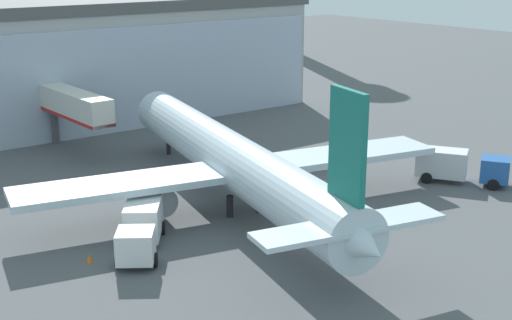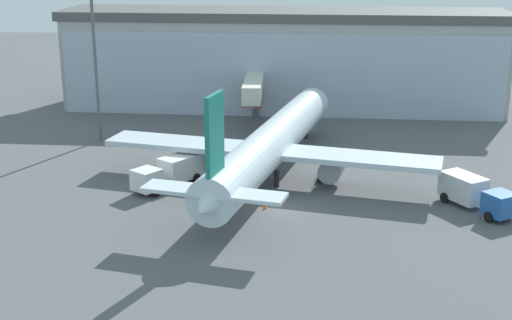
{
  "view_description": "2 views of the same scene",
  "coord_description": "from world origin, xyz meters",
  "px_view_note": "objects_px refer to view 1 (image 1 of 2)",
  "views": [
    {
      "loc": [
        -30.95,
        -31.97,
        18.35
      ],
      "look_at": [
        1.53,
        8.05,
        3.09
      ],
      "focal_mm": 50.0,
      "sensor_mm": 36.0,
      "label": 1
    },
    {
      "loc": [
        1.01,
        -57.3,
        22.03
      ],
      "look_at": [
        -2.09,
        6.64,
        2.29
      ],
      "focal_mm": 50.0,
      "sensor_mm": 36.0,
      "label": 2
    }
  ],
  "objects_px": {
    "safety_cone_wingtip": "(89,258)",
    "catering_truck": "(141,227)",
    "jet_bridge": "(73,105)",
    "baggage_cart": "(287,184)",
    "safety_cone_nose": "(304,235)",
    "airplane": "(233,161)",
    "fuel_truck": "(459,165)"
  },
  "relations": [
    {
      "from": "airplane",
      "to": "safety_cone_nose",
      "type": "xyz_separation_m",
      "value": [
        -0.25,
        -8.07,
        -3.19
      ]
    },
    {
      "from": "safety_cone_wingtip",
      "to": "catering_truck",
      "type": "bearing_deg",
      "value": -2.11
    },
    {
      "from": "jet_bridge",
      "to": "safety_cone_wingtip",
      "type": "distance_m",
      "value": 25.86
    },
    {
      "from": "fuel_truck",
      "to": "safety_cone_wingtip",
      "type": "distance_m",
      "value": 30.95
    },
    {
      "from": "airplane",
      "to": "catering_truck",
      "type": "bearing_deg",
      "value": 120.16
    },
    {
      "from": "safety_cone_nose",
      "to": "safety_cone_wingtip",
      "type": "bearing_deg",
      "value": 156.63
    },
    {
      "from": "catering_truck",
      "to": "fuel_truck",
      "type": "bearing_deg",
      "value": 117.33
    },
    {
      "from": "jet_bridge",
      "to": "safety_cone_wingtip",
      "type": "height_order",
      "value": "jet_bridge"
    },
    {
      "from": "baggage_cart",
      "to": "safety_cone_wingtip",
      "type": "xyz_separation_m",
      "value": [
        -18.4,
        -2.63,
        -0.23
      ]
    },
    {
      "from": "jet_bridge",
      "to": "baggage_cart",
      "type": "xyz_separation_m",
      "value": [
        8.17,
        -20.73,
        -4.01
      ]
    },
    {
      "from": "catering_truck",
      "to": "fuel_truck",
      "type": "height_order",
      "value": "same"
    },
    {
      "from": "jet_bridge",
      "to": "safety_cone_nose",
      "type": "bearing_deg",
      "value": -175.21
    },
    {
      "from": "jet_bridge",
      "to": "safety_cone_wingtip",
      "type": "xyz_separation_m",
      "value": [
        -10.22,
        -23.37,
        -4.24
      ]
    },
    {
      "from": "baggage_cart",
      "to": "safety_cone_nose",
      "type": "height_order",
      "value": "baggage_cart"
    },
    {
      "from": "fuel_truck",
      "to": "baggage_cart",
      "type": "relative_size",
      "value": 2.46
    },
    {
      "from": "airplane",
      "to": "safety_cone_nose",
      "type": "bearing_deg",
      "value": -167.69
    },
    {
      "from": "fuel_truck",
      "to": "safety_cone_nose",
      "type": "bearing_deg",
      "value": -118.31
    },
    {
      "from": "airplane",
      "to": "fuel_truck",
      "type": "bearing_deg",
      "value": -98.43
    },
    {
      "from": "jet_bridge",
      "to": "airplane",
      "type": "bearing_deg",
      "value": -172.63
    },
    {
      "from": "jet_bridge",
      "to": "airplane",
      "type": "xyz_separation_m",
      "value": [
        2.75,
        -20.8,
        -1.05
      ]
    },
    {
      "from": "fuel_truck",
      "to": "safety_cone_nose",
      "type": "xyz_separation_m",
      "value": [
        -17.84,
        -0.78,
        -1.19
      ]
    },
    {
      "from": "catering_truck",
      "to": "airplane",
      "type": "bearing_deg",
      "value": 143.07
    },
    {
      "from": "airplane",
      "to": "catering_truck",
      "type": "xyz_separation_m",
      "value": [
        -9.37,
        -2.7,
        -2.0
      ]
    },
    {
      "from": "baggage_cart",
      "to": "safety_cone_nose",
      "type": "xyz_separation_m",
      "value": [
        -5.67,
        -8.13,
        -0.23
      ]
    },
    {
      "from": "catering_truck",
      "to": "safety_cone_wingtip",
      "type": "bearing_deg",
      "value": -55.13
    },
    {
      "from": "jet_bridge",
      "to": "safety_cone_wingtip",
      "type": "relative_size",
      "value": 21.76
    },
    {
      "from": "fuel_truck",
      "to": "baggage_cart",
      "type": "xyz_separation_m",
      "value": [
        -12.17,
        7.35,
        -0.97
      ]
    },
    {
      "from": "catering_truck",
      "to": "baggage_cart",
      "type": "relative_size",
      "value": 2.38
    },
    {
      "from": "catering_truck",
      "to": "safety_cone_nose",
      "type": "bearing_deg",
      "value": 96.5
    },
    {
      "from": "airplane",
      "to": "safety_cone_nose",
      "type": "height_order",
      "value": "airplane"
    },
    {
      "from": "safety_cone_nose",
      "to": "safety_cone_wingtip",
      "type": "height_order",
      "value": "same"
    },
    {
      "from": "safety_cone_nose",
      "to": "airplane",
      "type": "bearing_deg",
      "value": 88.24
    }
  ]
}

